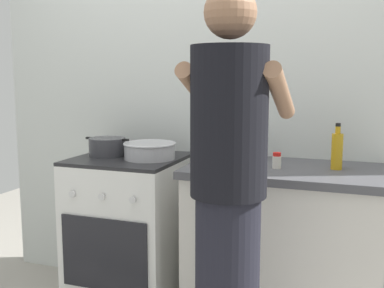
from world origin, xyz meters
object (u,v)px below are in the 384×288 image
Objects in this scene: oil_bottle at (337,150)px; pot at (107,147)px; utensil_crock at (254,144)px; spice_bottle at (277,161)px; stove_range at (130,232)px; mixing_bowl at (150,150)px; person at (228,205)px.

pot is at bearing -178.39° from oil_bottle.
utensil_crock is at bearing 10.60° from pot.
pot is 0.85m from utensil_crock.
oil_bottle reaches higher than spice_bottle.
pot is at bearing 179.63° from stove_range.
stove_range is at bearing 175.12° from mixing_bowl.
utensil_crock is 0.26m from spice_bottle.
stove_range is 0.99m from spice_bottle.
stove_range is 0.90m from utensil_crock.
spice_bottle reaches higher than stove_range.
oil_bottle is (0.45, -0.12, 0.01)m from utensil_crock.
utensil_crock reaches higher than oil_bottle.
pot is at bearing 177.37° from mixing_bowl.
stove_range is 3.00× the size of mixing_bowl.
spice_bottle is (0.72, -0.03, -0.01)m from mixing_bowl.
pot is 0.93× the size of mixing_bowl.
person is (0.08, -0.80, -0.13)m from utensil_crock.
person reaches higher than spice_bottle.
utensil_crock is 0.19× the size of person.
stove_range is 11.06× the size of spice_bottle.
pot is 1.20× the size of oil_bottle.
stove_range is 2.77× the size of utensil_crock.
utensil_crock is 0.81m from person.
spice_bottle is 0.35× the size of oil_bottle.
mixing_bowl is at bearing -4.88° from stove_range.
oil_bottle is (1.15, 0.04, 0.55)m from stove_range.
pot is 1.00m from spice_bottle.
mixing_bowl is 0.92× the size of utensil_crock.
mixing_bowl is 3.68× the size of spice_bottle.
spice_bottle is 0.61m from person.
stove_range is 3.87× the size of oil_bottle.
oil_bottle reaches higher than pot.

